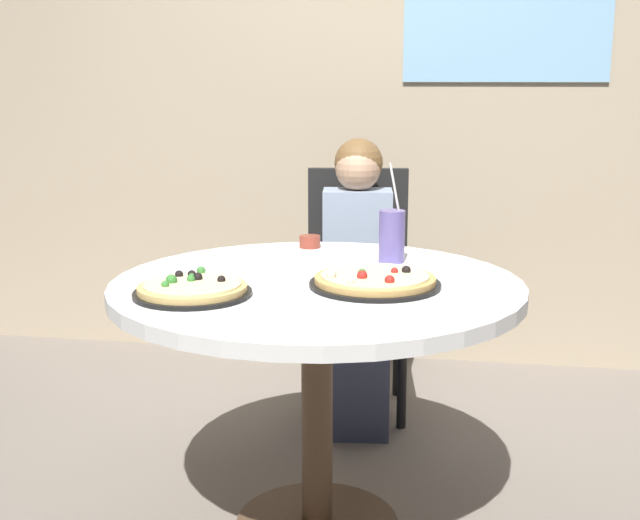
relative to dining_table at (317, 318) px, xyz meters
name	(u,v)px	position (x,y,z in m)	size (l,w,h in m)	color
wall_with_window	(381,44)	(0.00, 1.65, 0.81)	(5.20, 0.14, 2.90)	tan
dining_table	(317,318)	(0.00, 0.00, 0.00)	(1.15, 1.15, 0.75)	white
chair_wooden	(357,276)	(-0.01, 1.00, -0.12)	(0.45, 0.45, 0.95)	black
diner_child	(357,299)	(0.01, 0.82, -0.16)	(0.30, 0.42, 1.08)	#3F4766
pizza_veggie	(192,289)	(-0.29, -0.21, 0.12)	(0.31, 0.31, 0.05)	black
pizza_cheese	(375,281)	(0.17, -0.03, 0.12)	(0.36, 0.36, 0.05)	black
soda_cup	(392,236)	(0.18, 0.29, 0.19)	(0.08, 0.08, 0.31)	#6659A5
sauce_bowl	(310,242)	(-0.11, 0.46, 0.12)	(0.07, 0.07, 0.04)	brown
plate_small	(457,268)	(0.38, 0.22, 0.11)	(0.18, 0.18, 0.01)	white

